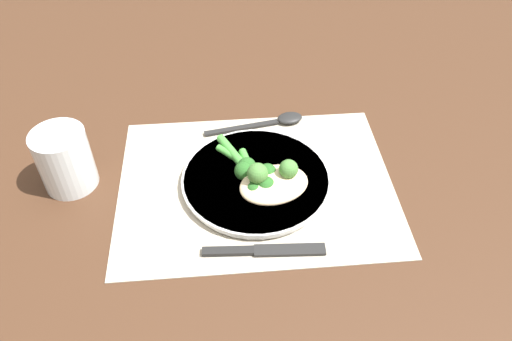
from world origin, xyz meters
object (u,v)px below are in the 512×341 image
(broccoli_stalk_rear, at_px, (262,172))
(spoon, at_px, (277,120))
(water_glass, at_px, (65,160))
(plate, at_px, (256,179))
(knife, at_px, (262,250))
(broccoli_stalk_right, at_px, (259,183))
(chicken_fillet, at_px, (274,184))
(broccoli_stalk_front, at_px, (242,165))

(broccoli_stalk_rear, bearing_deg, spoon, -149.75)
(broccoli_stalk_rear, xyz_separation_m, water_glass, (0.32, -0.03, 0.02))
(plate, bearing_deg, knife, 88.73)
(plate, distance_m, broccoli_stalk_right, 0.03)
(chicken_fillet, bearing_deg, knife, 75.08)
(plate, xyz_separation_m, broccoli_stalk_front, (0.02, -0.02, 0.02))
(water_glass, bearing_deg, plate, 174.11)
(spoon, bearing_deg, knife, -20.99)
(broccoli_stalk_rear, distance_m, knife, 0.14)
(broccoli_stalk_right, bearing_deg, spoon, -118.45)
(plate, xyz_separation_m, broccoli_stalk_rear, (-0.01, 0.00, 0.02))
(plate, height_order, spoon, plate)
(spoon, bearing_deg, chicken_fillet, -18.64)
(chicken_fillet, bearing_deg, spoon, -98.58)
(chicken_fillet, height_order, knife, chicken_fillet)
(chicken_fillet, distance_m, spoon, 0.19)
(plate, height_order, chicken_fillet, chicken_fillet)
(broccoli_stalk_front, height_order, knife, broccoli_stalk_front)
(water_glass, bearing_deg, broccoli_stalk_right, 169.11)
(plate, relative_size, broccoli_stalk_front, 2.12)
(chicken_fillet, distance_m, broccoli_stalk_front, 0.07)
(broccoli_stalk_rear, distance_m, water_glass, 0.32)
(spoon, bearing_deg, broccoli_stalk_front, -38.55)
(knife, xyz_separation_m, spoon, (-0.06, -0.30, 0.00))
(chicken_fillet, distance_m, knife, 0.12)
(broccoli_stalk_rear, relative_size, broccoli_stalk_front, 0.93)
(knife, distance_m, water_glass, 0.35)
(knife, bearing_deg, plate, -178.05)
(broccoli_stalk_rear, height_order, knife, broccoli_stalk_rear)
(broccoli_stalk_front, distance_m, spoon, 0.16)
(plate, relative_size, broccoli_stalk_right, 2.15)
(broccoli_stalk_right, relative_size, spoon, 0.60)
(broccoli_stalk_rear, relative_size, knife, 0.60)
(knife, bearing_deg, chicken_fillet, 168.31)
(plate, bearing_deg, water_glass, -5.89)
(broccoli_stalk_right, xyz_separation_m, water_glass, (0.31, -0.06, 0.02))
(chicken_fillet, relative_size, spoon, 0.69)
(plate, bearing_deg, broccoli_stalk_right, 93.79)
(spoon, bearing_deg, broccoli_stalk_right, -25.95)
(broccoli_stalk_right, distance_m, water_glass, 0.32)
(plate, distance_m, broccoli_stalk_front, 0.03)
(knife, height_order, water_glass, water_glass)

